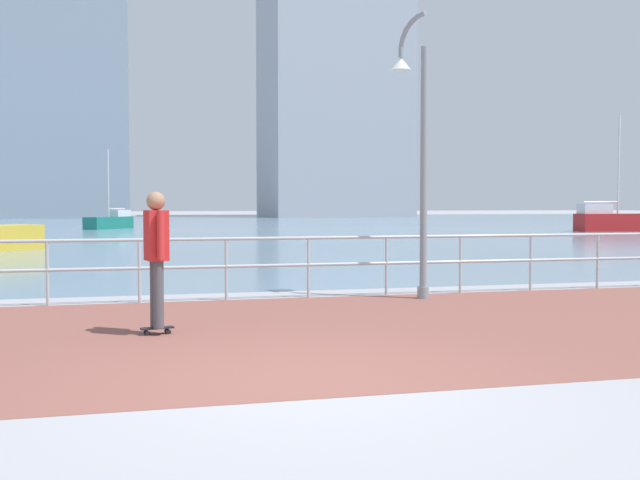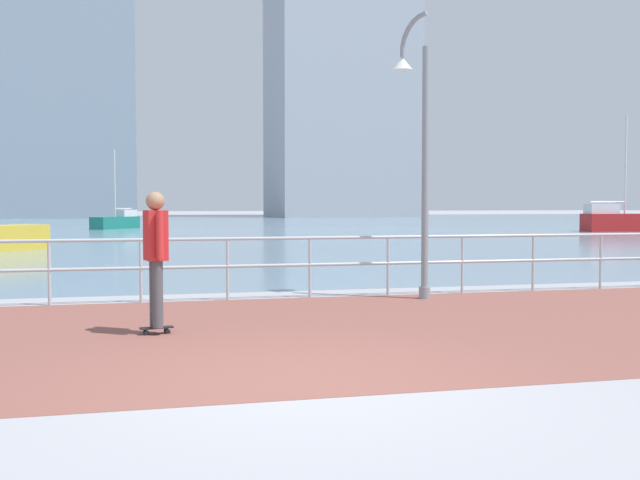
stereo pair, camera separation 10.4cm
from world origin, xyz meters
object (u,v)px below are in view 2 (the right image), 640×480
Objects in this scene: skateboarder at (156,249)px; sailboat_red at (117,221)px; lamppost at (418,141)px; sailboat_ivory at (622,220)px.

sailboat_red is (-1.70, 39.68, -0.57)m from skateboarder.
lamppost is at bearing 30.61° from skateboarder.
sailboat_red is (-28.36, 11.46, -0.16)m from sailboat_ivory.
lamppost is 0.72× the size of sailboat_ivory.
sailboat_ivory is at bearing 49.01° from lamppost.
sailboat_ivory reaches higher than sailboat_red.
skateboarder is at bearing -133.36° from sailboat_ivory.
sailboat_ivory is (22.28, 25.64, -2.02)m from lamppost.
lamppost is 2.75× the size of skateboarder.
sailboat_ivory reaches higher than skateboarder.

